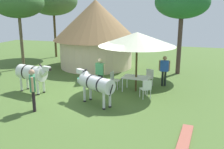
% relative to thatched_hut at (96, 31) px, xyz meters
% --- Properties ---
extents(ground_plane, '(36.00, 36.00, 0.00)m').
position_rel_thatched_hut_xyz_m(ground_plane, '(2.32, -6.06, -2.51)').
color(ground_plane, '#4A682E').
extents(thatched_hut, '(5.96, 5.96, 4.68)m').
position_rel_thatched_hut_xyz_m(thatched_hut, '(0.00, 0.00, 0.00)').
color(thatched_hut, beige).
rests_on(thatched_hut, ground_plane).
extents(shade_umbrella, '(3.79, 3.79, 2.98)m').
position_rel_thatched_hut_xyz_m(shade_umbrella, '(3.89, -4.77, 0.13)').
color(shade_umbrella, '#48381B').
rests_on(shade_umbrella, ground_plane).
extents(patio_dining_table, '(1.38, 0.98, 0.74)m').
position_rel_thatched_hut_xyz_m(patio_dining_table, '(3.89, -4.77, -1.86)').
color(patio_dining_table, silver).
rests_on(patio_dining_table, ground_plane).
extents(patio_chair_east_end, '(0.57, 0.56, 0.90)m').
position_rel_thatched_hut_xyz_m(patio_chair_east_end, '(4.37, -3.68, -1.99)').
color(patio_chair_east_end, silver).
rests_on(patio_chair_east_end, ground_plane).
extents(patio_chair_west_end, '(0.45, 0.47, 0.90)m').
position_rel_thatched_hut_xyz_m(patio_chair_west_end, '(2.70, -4.68, -1.99)').
color(patio_chair_west_end, silver).
rests_on(patio_chair_west_end, ground_plane).
extents(patio_chair_near_lawn, '(0.60, 0.60, 0.90)m').
position_rel_thatched_hut_xyz_m(patio_chair_near_lawn, '(4.56, -5.75, -1.99)').
color(patio_chair_near_lawn, white).
rests_on(patio_chair_near_lawn, ground_plane).
extents(guest_beside_umbrella, '(0.59, 0.24, 1.64)m').
position_rel_thatched_hut_xyz_m(guest_beside_umbrella, '(5.16, -3.48, -1.53)').
color(guest_beside_umbrella, black).
rests_on(guest_beside_umbrella, ground_plane).
extents(guest_behind_table, '(0.58, 0.32, 1.67)m').
position_rel_thatched_hut_xyz_m(guest_behind_table, '(2.12, -5.17, -1.51)').
color(guest_behind_table, black).
rests_on(guest_behind_table, ground_plane).
extents(standing_watcher, '(0.44, 0.54, 1.76)m').
position_rel_thatched_hut_xyz_m(standing_watcher, '(0.41, -8.53, -1.45)').
color(standing_watcher, black).
rests_on(standing_watcher, ground_plane).
extents(striped_lounge_chair, '(0.90, 0.95, 0.64)m').
position_rel_thatched_hut_xyz_m(striped_lounge_chair, '(0.76, -4.20, -2.26)').
color(striped_lounge_chair, '#30A179').
rests_on(striped_lounge_chair, ground_plane).
extents(zebra_nearest_camera, '(2.12, 1.40, 1.48)m').
position_rel_thatched_hut_xyz_m(zebra_nearest_camera, '(2.57, -7.08, -1.57)').
color(zebra_nearest_camera, silver).
rests_on(zebra_nearest_camera, ground_plane).
extents(zebra_by_umbrella, '(2.15, 1.03, 1.52)m').
position_rel_thatched_hut_xyz_m(zebra_by_umbrella, '(-1.01, -6.42, -1.53)').
color(zebra_by_umbrella, silver).
rests_on(zebra_by_umbrella, ground_plane).
extents(acacia_tree_left_background, '(3.29, 3.29, 5.44)m').
position_rel_thatched_hut_xyz_m(acacia_tree_left_background, '(5.76, -0.48, 1.90)').
color(acacia_tree_left_background, '#493530').
rests_on(acacia_tree_left_background, ground_plane).
extents(acacia_tree_far_lawn, '(3.40, 3.40, 5.48)m').
position_rel_thatched_hut_xyz_m(acacia_tree_far_lawn, '(-4.67, -2.05, 1.93)').
color(acacia_tree_far_lawn, brown).
rests_on(acacia_tree_far_lawn, ground_plane).
extents(acacia_tree_behind_hut, '(3.98, 3.98, 5.87)m').
position_rel_thatched_hut_xyz_m(acacia_tree_behind_hut, '(-4.60, 2.48, 2.16)').
color(acacia_tree_behind_hut, '#4B3A21').
rests_on(acacia_tree_behind_hut, ground_plane).
extents(brick_patio_kerb, '(0.63, 2.82, 0.08)m').
position_rel_thatched_hut_xyz_m(brick_patio_kerb, '(6.36, -9.64, -2.47)').
color(brick_patio_kerb, '#A55646').
rests_on(brick_patio_kerb, ground_plane).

